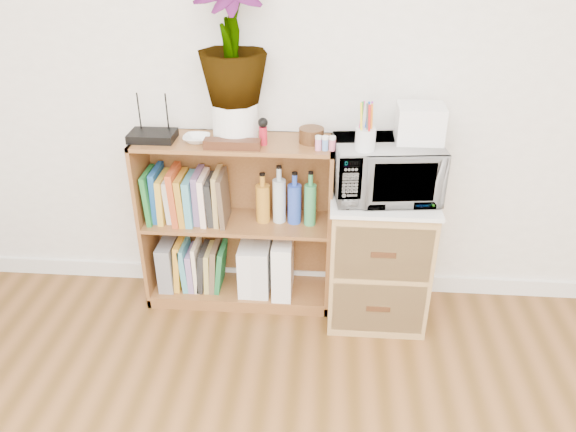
# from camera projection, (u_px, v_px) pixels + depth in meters

# --- Properties ---
(skirting_board) EXTENTS (4.00, 0.02, 0.10)m
(skirting_board) POSITION_uv_depth(u_px,v_px,m) (303.00, 278.00, 3.29)
(skirting_board) COLOR white
(skirting_board) RESTS_ON ground
(bookshelf) EXTENTS (1.00, 0.30, 0.95)m
(bookshelf) POSITION_uv_depth(u_px,v_px,m) (237.00, 224.00, 2.99)
(bookshelf) COLOR brown
(bookshelf) RESTS_ON ground
(wicker_unit) EXTENTS (0.50, 0.45, 0.70)m
(wicker_unit) POSITION_uv_depth(u_px,v_px,m) (378.00, 258.00, 2.93)
(wicker_unit) COLOR #9E7542
(wicker_unit) RESTS_ON ground
(microwave) EXTENTS (0.53, 0.39, 0.27)m
(microwave) POSITION_uv_depth(u_px,v_px,m) (386.00, 170.00, 2.68)
(microwave) COLOR silver
(microwave) RESTS_ON wicker_unit
(pen_cup) EXTENTS (0.09, 0.09, 0.10)m
(pen_cup) POSITION_uv_depth(u_px,v_px,m) (365.00, 139.00, 2.52)
(pen_cup) COLOR silver
(pen_cup) RESTS_ON microwave
(small_appliance) EXTENTS (0.22, 0.18, 0.17)m
(small_appliance) POSITION_uv_depth(u_px,v_px,m) (420.00, 123.00, 2.60)
(small_appliance) COLOR white
(small_appliance) RESTS_ON microwave
(router) EXTENTS (0.22, 0.15, 0.04)m
(router) POSITION_uv_depth(u_px,v_px,m) (153.00, 136.00, 2.76)
(router) COLOR black
(router) RESTS_ON bookshelf
(white_bowl) EXTENTS (0.13, 0.13, 0.03)m
(white_bowl) POSITION_uv_depth(u_px,v_px,m) (197.00, 139.00, 2.74)
(white_bowl) COLOR white
(white_bowl) RESTS_ON bookshelf
(plant_pot) EXTENTS (0.22, 0.22, 0.19)m
(plant_pot) POSITION_uv_depth(u_px,v_px,m) (235.00, 121.00, 2.73)
(plant_pot) COLOR white
(plant_pot) RESTS_ON bookshelf
(potted_plant) EXTENTS (0.33, 0.33, 0.59)m
(potted_plant) POSITION_uv_depth(u_px,v_px,m) (231.00, 39.00, 2.55)
(potted_plant) COLOR #2C6F33
(potted_plant) RESTS_ON plant_pot
(trinket_box) EXTENTS (0.27, 0.07, 0.04)m
(trinket_box) POSITION_uv_depth(u_px,v_px,m) (232.00, 144.00, 2.66)
(trinket_box) COLOR #3B1C10
(trinket_box) RESTS_ON bookshelf
(kokeshi_doll) EXTENTS (0.04, 0.04, 0.09)m
(kokeshi_doll) POSITION_uv_depth(u_px,v_px,m) (263.00, 136.00, 2.70)
(kokeshi_doll) COLOR #AF1526
(kokeshi_doll) RESTS_ON bookshelf
(wooden_bowl) EXTENTS (0.12, 0.12, 0.07)m
(wooden_bowl) POSITION_uv_depth(u_px,v_px,m) (311.00, 135.00, 2.73)
(wooden_bowl) COLOR #3D2410
(wooden_bowl) RESTS_ON bookshelf
(paint_jars) EXTENTS (0.11, 0.04, 0.06)m
(paint_jars) POSITION_uv_depth(u_px,v_px,m) (325.00, 145.00, 2.64)
(paint_jars) COLOR #D1749C
(paint_jars) RESTS_ON bookshelf
(file_box) EXTENTS (0.08, 0.22, 0.27)m
(file_box) POSITION_uv_depth(u_px,v_px,m) (169.00, 263.00, 3.15)
(file_box) COLOR gray
(file_box) RESTS_ON bookshelf
(magazine_holder_left) EXTENTS (0.09, 0.23, 0.29)m
(magazine_holder_left) POSITION_uv_depth(u_px,v_px,m) (248.00, 267.00, 3.11)
(magazine_holder_left) COLOR white
(magazine_holder_left) RESTS_ON bookshelf
(magazine_holder_mid) EXTENTS (0.09, 0.23, 0.29)m
(magazine_holder_mid) POSITION_uv_depth(u_px,v_px,m) (262.00, 267.00, 3.10)
(magazine_holder_mid) COLOR silver
(magazine_holder_mid) RESTS_ON bookshelf
(magazine_holder_right) EXTENTS (0.10, 0.26, 0.33)m
(magazine_holder_right) POSITION_uv_depth(u_px,v_px,m) (283.00, 265.00, 3.08)
(magazine_holder_right) COLOR white
(magazine_holder_right) RESTS_ON bookshelf
(cookbooks) EXTENTS (0.42, 0.20, 0.30)m
(cookbooks) POSITION_uv_depth(u_px,v_px,m) (188.00, 196.00, 2.93)
(cookbooks) COLOR #1E702D
(cookbooks) RESTS_ON bookshelf
(liquor_bottles) EXTENTS (0.39, 0.07, 0.30)m
(liquor_bottles) POSITION_uv_depth(u_px,v_px,m) (294.00, 198.00, 2.89)
(liquor_bottles) COLOR #C17F24
(liquor_bottles) RESTS_ON bookshelf
(lower_books) EXTENTS (0.28, 0.19, 0.29)m
(lower_books) POSITION_uv_depth(u_px,v_px,m) (200.00, 265.00, 3.14)
(lower_books) COLOR gold
(lower_books) RESTS_ON bookshelf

